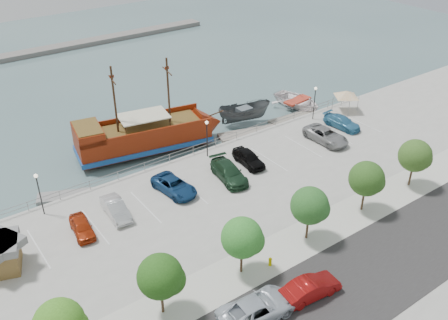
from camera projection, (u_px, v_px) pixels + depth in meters
ground at (244, 191)px, 50.54m from camera, size 160.00×160.00×0.00m
land_slab at (423, 319)px, 35.66m from camera, size 100.00×58.00×1.20m
street at (369, 273)px, 38.84m from camera, size 100.00×8.00×0.04m
sidewalk at (315, 233)px, 43.03m from camera, size 100.00×4.00×0.05m
seawall_railing at (201, 147)px, 55.21m from camera, size 50.00×0.06×1.00m
far_shore at (107, 39)px, 93.81m from camera, size 40.00×3.00×0.80m
pirate_ship at (154, 134)px, 57.18m from camera, size 17.91×7.78×11.12m
patrol_boat at (244, 115)px, 63.00m from camera, size 7.23×4.72×2.62m
speedboat at (297, 103)px, 67.58m from camera, size 5.94×7.72×1.48m
dock_west at (70, 196)px, 49.46m from camera, size 6.37×4.19×0.35m
dock_mid at (249, 134)px, 60.85m from camera, size 7.79×4.06×0.43m
dock_east at (294, 118)px, 64.60m from camera, size 7.00×2.59×0.39m
canopy_tent at (347, 91)px, 63.33m from camera, size 4.54×4.54×3.18m
street_van at (257, 308)px, 34.71m from camera, size 6.01×3.10×1.62m
street_sedan at (310, 288)px, 36.40m from camera, size 4.89×2.13×1.56m
fire_hydrant at (270, 261)px, 39.37m from camera, size 0.28×0.28×0.81m
lamp_post_left at (38, 187)px, 44.01m from camera, size 0.36×0.36×4.28m
lamp_post_mid at (207, 132)px, 53.08m from camera, size 0.36×0.36×4.28m
lamp_post_right at (315, 97)px, 61.15m from camera, size 0.36×0.36×4.28m
tree_b at (163, 277)px, 33.83m from camera, size 3.30×3.20×5.00m
tree_c at (244, 238)px, 37.36m from camera, size 3.30×3.20×5.00m
tree_d at (311, 206)px, 40.89m from camera, size 3.30×3.20×5.00m
tree_e at (368, 179)px, 44.41m from camera, size 3.30×3.20×5.00m
tree_f at (416, 156)px, 47.94m from camera, size 3.30×3.20×5.00m
parked_car_a at (82, 227)px, 42.76m from camera, size 2.05×4.10×1.34m
parked_car_b at (116, 209)px, 44.95m from camera, size 1.85×4.54×1.46m
parked_car_c at (174, 186)px, 48.21m from camera, size 3.05×5.44×1.43m
parked_car_d at (229, 172)px, 50.19m from camera, size 3.09×5.80×1.60m
parked_car_e at (249, 158)px, 52.71m from camera, size 2.15×4.62×1.53m
parked_car_g at (326, 135)px, 57.10m from camera, size 2.70×5.66×1.56m
parked_car_h at (342, 122)px, 60.24m from camera, size 2.42×5.00×1.40m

